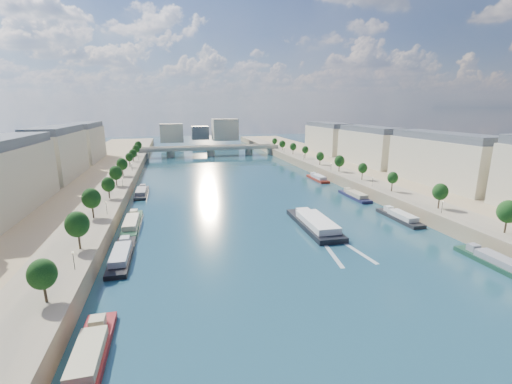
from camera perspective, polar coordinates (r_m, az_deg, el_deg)
ground at (r=151.58m, az=-1.55°, el=-0.79°), size 700.00×700.00×0.00m
quay_left at (r=153.17m, az=-28.89°, el=-1.43°), size 44.00×520.00×5.00m
quay_right at (r=180.24m, az=21.41°, el=1.43°), size 44.00×520.00×5.00m
pave_left at (r=149.30m, az=-23.46°, el=-0.18°), size 14.00×520.00×0.10m
pave_right at (r=171.57m, az=17.38°, el=2.04°), size 14.00×520.00×0.10m
trees_left at (r=149.79m, az=-22.78°, el=2.06°), size 4.80×268.80×8.26m
trees_right at (r=178.10m, az=15.30°, el=4.38°), size 4.80×268.80×8.26m
lamps_left at (r=138.35m, az=-22.37°, el=0.05°), size 0.36×200.36×4.28m
lamps_right at (r=173.04m, az=15.32°, el=3.20°), size 0.36×200.36×4.28m
buildings_left at (r=165.72m, az=-32.78°, el=4.07°), size 16.00×226.00×23.20m
buildings_right at (r=195.24m, az=22.90°, el=6.35°), size 16.00×226.00×23.20m
skyline at (r=365.19m, az=-8.62°, el=9.99°), size 79.00×42.00×22.00m
bridge at (r=283.52m, az=-7.56°, el=7.01°), size 112.00×12.00×8.15m
tour_barge at (r=114.56m, az=9.72°, el=-5.22°), size 9.81×31.71×4.27m
wake at (r=101.13m, az=13.45°, el=-8.80°), size 10.76×26.00×0.04m
moored_barges_left at (r=97.45m, az=-21.47°, el=-9.78°), size 5.00×161.35×3.60m
moored_barges_right at (r=128.05m, az=23.84°, el=-4.38°), size 5.00×162.50×3.60m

